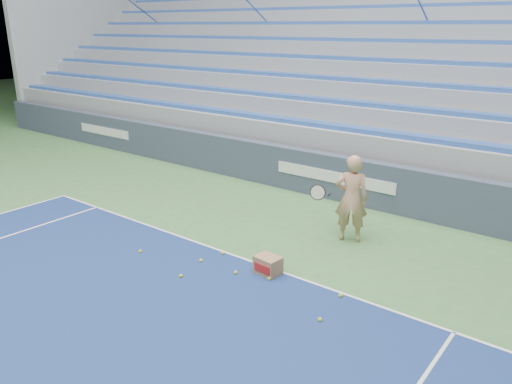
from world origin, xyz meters
TOP-DOWN VIEW (x-y plane):
  - sponsor_barrier at (0.00, 15.88)m, footprint 30.00×0.32m
  - bleachers at (0.00, 21.60)m, footprint 31.00×9.15m
  - tennis_player at (1.44, 13.85)m, footprint 0.98×0.94m
  - ball_box at (1.02, 11.71)m, footprint 0.46×0.37m
  - tennis_ball_0 at (-0.20, 11.32)m, footprint 0.07×0.07m
  - tennis_ball_1 at (-1.37, 10.90)m, footprint 0.07×0.07m
  - tennis_ball_2 at (1.18, 11.53)m, footprint 0.07×0.07m
  - tennis_ball_3 at (-0.07, 10.69)m, footprint 0.07×0.07m
  - tennis_ball_4 at (-0.09, 11.79)m, footprint 0.07×0.07m
  - tennis_ball_5 at (2.49, 10.98)m, footprint 0.07×0.07m
  - tennis_ball_6 at (0.59, 11.35)m, footprint 0.07×0.07m
  - tennis_ball_7 at (2.40, 11.77)m, footprint 0.07×0.07m

SIDE VIEW (x-z plane):
  - tennis_ball_0 at x=-0.20m, z-range 0.00..0.07m
  - tennis_ball_1 at x=-1.37m, z-range 0.00..0.07m
  - tennis_ball_2 at x=1.18m, z-range 0.00..0.07m
  - tennis_ball_3 at x=-0.07m, z-range 0.00..0.07m
  - tennis_ball_4 at x=-0.09m, z-range 0.00..0.07m
  - tennis_ball_5 at x=2.49m, z-range 0.00..0.07m
  - tennis_ball_6 at x=0.59m, z-range 0.00..0.07m
  - tennis_ball_7 at x=2.40m, z-range 0.00..0.07m
  - ball_box at x=1.02m, z-range 0.00..0.32m
  - sponsor_barrier at x=0.00m, z-range 0.00..1.10m
  - tennis_player at x=1.44m, z-range 0.00..1.75m
  - bleachers at x=0.00m, z-range -1.29..6.01m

